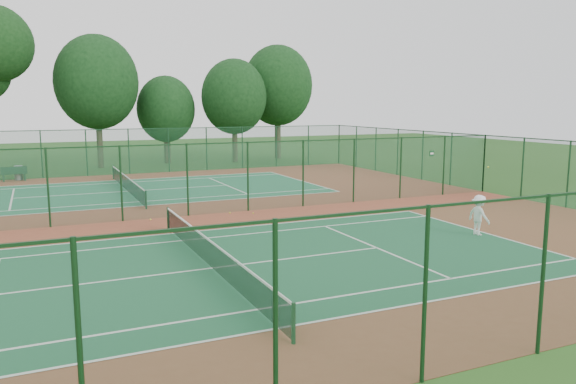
# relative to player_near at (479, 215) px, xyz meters

# --- Properties ---
(ground) EXTENTS (120.00, 120.00, 0.00)m
(ground) POSITION_rel_player_near_xyz_m (-11.38, 8.91, -0.85)
(ground) COLOR #265119
(ground) RESTS_ON ground
(red_pad) EXTENTS (40.00, 36.00, 0.01)m
(red_pad) POSITION_rel_player_near_xyz_m (-11.38, 8.91, -0.84)
(red_pad) COLOR brown
(red_pad) RESTS_ON ground
(court_near) EXTENTS (23.77, 10.97, 0.01)m
(court_near) POSITION_rel_player_near_xyz_m (-11.38, -0.09, -0.83)
(court_near) COLOR #1B5636
(court_near) RESTS_ON red_pad
(court_far) EXTENTS (23.77, 10.97, 0.01)m
(court_far) POSITION_rel_player_near_xyz_m (-11.38, 17.91, -0.83)
(court_far) COLOR #206541
(court_far) RESTS_ON red_pad
(fence_north) EXTENTS (40.00, 0.09, 3.50)m
(fence_north) POSITION_rel_player_near_xyz_m (-11.38, 26.91, 0.92)
(fence_north) COLOR #184A2B
(fence_north) RESTS_ON ground
(fence_south) EXTENTS (40.00, 0.09, 3.50)m
(fence_south) POSITION_rel_player_near_xyz_m (-11.38, -9.09, 0.92)
(fence_south) COLOR #1A4F2D
(fence_south) RESTS_ON ground
(fence_east) EXTENTS (0.09, 36.00, 3.50)m
(fence_east) POSITION_rel_player_near_xyz_m (8.62, 8.91, 0.92)
(fence_east) COLOR #194C31
(fence_east) RESTS_ON ground
(fence_divider) EXTENTS (40.00, 0.09, 3.50)m
(fence_divider) POSITION_rel_player_near_xyz_m (-11.38, 8.91, 0.92)
(fence_divider) COLOR #1B5334
(fence_divider) RESTS_ON ground
(tennis_net_near) EXTENTS (0.10, 12.90, 0.97)m
(tennis_net_near) POSITION_rel_player_near_xyz_m (-11.38, -0.09, -0.30)
(tennis_net_near) COLOR #153A1F
(tennis_net_near) RESTS_ON ground
(tennis_net_far) EXTENTS (0.10, 12.90, 0.97)m
(tennis_net_far) POSITION_rel_player_near_xyz_m (-11.38, 17.91, -0.30)
(tennis_net_far) COLOR #133420
(tennis_net_far) RESTS_ON ground
(player_near) EXTENTS (0.68, 1.10, 1.65)m
(player_near) POSITION_rel_player_near_xyz_m (0.00, 0.00, 0.00)
(player_near) COLOR white
(player_near) RESTS_ON court_near
(trash_bin) EXTENTS (0.59, 0.59, 1.03)m
(trash_bin) POSITION_rel_player_near_xyz_m (-17.57, 26.49, -0.32)
(trash_bin) COLOR gray
(trash_bin) RESTS_ON red_pad
(bench) EXTENTS (1.72, 0.66, 1.03)m
(bench) POSITION_rel_player_near_xyz_m (-17.85, 25.95, -0.30)
(bench) COLOR #11321C
(bench) RESTS_ON red_pad
(stray_ball_a) EXTENTS (0.07, 0.07, 0.07)m
(stray_ball_a) POSITION_rel_player_near_xyz_m (-6.83, 8.03, -0.80)
(stray_ball_a) COLOR #BBCB2F
(stray_ball_a) RESTS_ON red_pad
(stray_ball_b) EXTENTS (0.08, 0.08, 0.08)m
(stray_ball_b) POSITION_rel_player_near_xyz_m (-7.87, 8.53, -0.80)
(stray_ball_b) COLOR gold
(stray_ball_b) RESTS_ON red_pad
(stray_ball_c) EXTENTS (0.07, 0.07, 0.07)m
(stray_ball_c) POSITION_rel_player_near_xyz_m (-11.72, 8.55, -0.80)
(stray_ball_c) COLOR #E9F338
(stray_ball_c) RESTS_ON red_pad
(evergreen_row) EXTENTS (39.00, 5.00, 12.00)m
(evergreen_row) POSITION_rel_player_near_xyz_m (-10.88, 33.16, -0.85)
(evergreen_row) COLOR black
(evergreen_row) RESTS_ON ground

